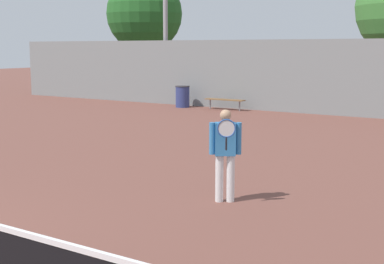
{
  "coord_description": "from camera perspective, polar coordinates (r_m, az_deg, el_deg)",
  "views": [
    {
      "loc": [
        7.21,
        -2.97,
        2.64
      ],
      "look_at": [
        1.44,
        6.09,
        0.94
      ],
      "focal_mm": 50.0,
      "sensor_mm": 36.0,
      "label": 1
    }
  ],
  "objects": [
    {
      "name": "tennis_player",
      "position": [
        9.14,
        3.57,
        -1.99
      ],
      "size": [
        0.53,
        0.51,
        1.61
      ],
      "rotation": [
        0.0,
        0.0,
        0.56
      ],
      "color": "silver",
      "rests_on": "ground_plane"
    },
    {
      "name": "bench_courtside_near",
      "position": [
        22.96,
        3.51,
        3.41
      ],
      "size": [
        1.8,
        0.4,
        0.46
      ],
      "color": "brown",
      "rests_on": "ground_plane"
    },
    {
      "name": "trash_bin",
      "position": [
        23.93,
        -1.02,
        3.81
      ],
      "size": [
        0.64,
        0.64,
        0.96
      ],
      "color": "navy",
      "rests_on": "ground_plane"
    },
    {
      "name": "back_fence",
      "position": [
        21.89,
        13.28,
        5.73
      ],
      "size": [
        33.41,
        0.06,
        2.98
      ],
      "color": "gray",
      "rests_on": "ground_plane"
    },
    {
      "name": "tree_green_broad",
      "position": [
        34.54,
        -5.1,
        12.42
      ],
      "size": [
        4.76,
        4.76,
        7.13
      ],
      "color": "brown",
      "rests_on": "ground_plane"
    }
  ]
}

